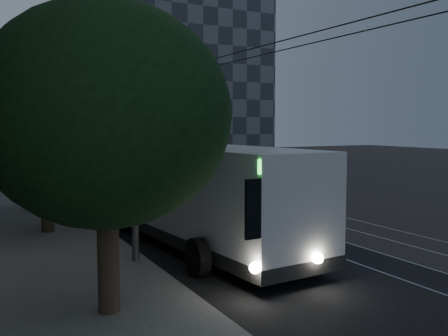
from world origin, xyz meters
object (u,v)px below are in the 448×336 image
pickup_silver (117,190)px  car_white_d (53,162)px  car_white_a (106,183)px  car_white_c (51,167)px  car_white_b (78,171)px  streetlamp_near (147,42)px  streetlamp_far (38,96)px  trolleybus (182,189)px

pickup_silver → car_white_d: pickup_silver is taller
car_white_a → car_white_d: 18.89m
car_white_a → car_white_c: car_white_a is taller
car_white_b → streetlamp_near: bearing=-96.8°
car_white_b → streetlamp_far: size_ratio=0.56×
streetlamp_far → streetlamp_near: bearing=-89.3°
trolleybus → car_white_b: (0.27, 19.35, -0.98)m
trolleybus → car_white_c: bearing=86.5°
streetlamp_near → car_white_b: bearing=84.1°
trolleybus → streetlamp_near: size_ratio=1.24×
car_white_a → car_white_d: size_ratio=1.11×
trolleybus → pickup_silver: trolleybus is taller
car_white_a → car_white_d: (0.00, 18.89, -0.07)m
car_white_a → streetlamp_far: bearing=128.3°
car_white_a → streetlamp_near: 15.10m
pickup_silver → car_white_d: (0.15, 21.70, -0.05)m
trolleybus → pickup_silver: size_ratio=2.51×
pickup_silver → car_white_b: 10.67m
streetlamp_near → streetlamp_far: bearing=90.7°
streetlamp_far → pickup_silver: bearing=-76.7°
car_white_a → car_white_d: bearing=109.0°
car_white_b → pickup_silver: bearing=-91.7°
car_white_a → car_white_b: bearing=109.0°
trolleybus → car_white_a: trolleybus is taller
trolleybus → car_white_d: 30.41m
pickup_silver → car_white_a: 2.81m
pickup_silver → car_white_b: car_white_b is taller
pickup_silver → streetlamp_near: streetlamp_near is taller
trolleybus → pickup_silver: bearing=84.1°
pickup_silver → streetlamp_far: size_ratio=0.54×
car_white_a → car_white_b: (0.00, 7.85, 0.04)m
car_white_a → streetlamp_far: 9.13m
car_white_d → car_white_a: bearing=-102.9°
pickup_silver → streetlamp_far: (-2.37, 10.01, 5.05)m
trolleybus → car_white_b: size_ratio=2.41×
trolleybus → car_white_d: trolleybus is taller
car_white_b → streetlamp_far: streetlamp_far is taller
trolleybus → streetlamp_far: size_ratio=1.35×
trolleybus → car_white_a: size_ratio=2.98×
car_white_a → car_white_c: bearing=113.3°
car_white_d → pickup_silver: bearing=-103.3°
car_white_b → streetlamp_near: 22.52m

